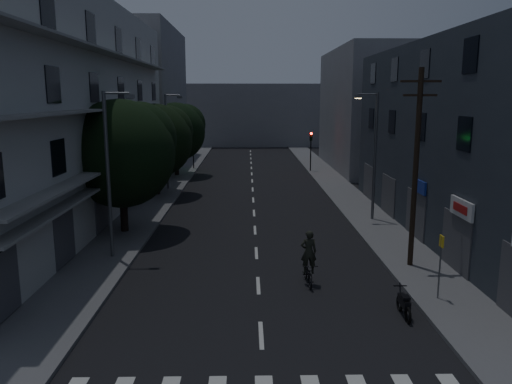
{
  "coord_description": "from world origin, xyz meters",
  "views": [
    {
      "loc": [
        -0.44,
        -13.54,
        7.85
      ],
      "look_at": [
        0.0,
        12.0,
        3.0
      ],
      "focal_mm": 35.0,
      "sensor_mm": 36.0,
      "label": 1
    }
  ],
  "objects_px": {
    "utility_pole": "(416,165)",
    "motorcycle": "(404,305)",
    "bus_stop_sign": "(441,255)",
    "cyclist": "(308,266)"
  },
  "relations": [
    {
      "from": "utility_pole",
      "to": "motorcycle",
      "type": "xyz_separation_m",
      "value": [
        -1.93,
        -5.25,
        -4.44
      ]
    },
    {
      "from": "utility_pole",
      "to": "motorcycle",
      "type": "height_order",
      "value": "utility_pole"
    },
    {
      "from": "motorcycle",
      "to": "cyclist",
      "type": "xyz_separation_m",
      "value": [
        -3.1,
        3.23,
        0.37
      ]
    },
    {
      "from": "cyclist",
      "to": "utility_pole",
      "type": "bearing_deg",
      "value": 19.24
    },
    {
      "from": "utility_pole",
      "to": "bus_stop_sign",
      "type": "distance_m",
      "value": 4.97
    },
    {
      "from": "utility_pole",
      "to": "cyclist",
      "type": "relative_size",
      "value": 3.8
    },
    {
      "from": "utility_pole",
      "to": "motorcycle",
      "type": "distance_m",
      "value": 7.14
    },
    {
      "from": "motorcycle",
      "to": "cyclist",
      "type": "bearing_deg",
      "value": 135.1
    },
    {
      "from": "utility_pole",
      "to": "cyclist",
      "type": "xyz_separation_m",
      "value": [
        -5.03,
        -2.02,
        -4.07
      ]
    },
    {
      "from": "bus_stop_sign",
      "to": "cyclist",
      "type": "distance_m",
      "value": 5.33
    }
  ]
}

